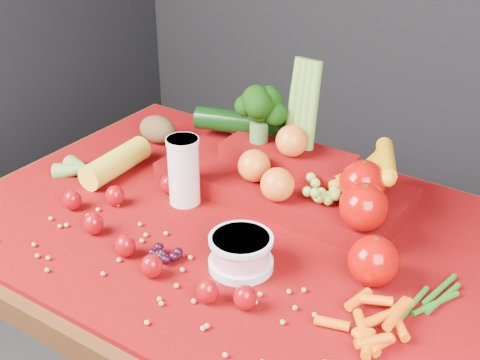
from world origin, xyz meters
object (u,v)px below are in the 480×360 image
Objects in this scene: milk_glass at (184,169)px; produce_mound at (299,174)px; table at (234,268)px; yogurt_bowl at (241,251)px.

produce_mound is (0.19, 0.14, -0.02)m from milk_glass.
table is 1.84× the size of produce_mound.
produce_mound is at bearing 97.56° from yogurt_bowl.
milk_glass is at bearing 175.09° from table.
milk_glass is 1.24× the size of yogurt_bowl.
produce_mound is at bearing 36.19° from milk_glass.
yogurt_bowl is at bearing -28.74° from milk_glass.
yogurt_bowl is (0.22, -0.12, -0.04)m from milk_glass.
milk_glass is at bearing 151.26° from yogurt_bowl.
produce_mound reaches higher than milk_glass.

